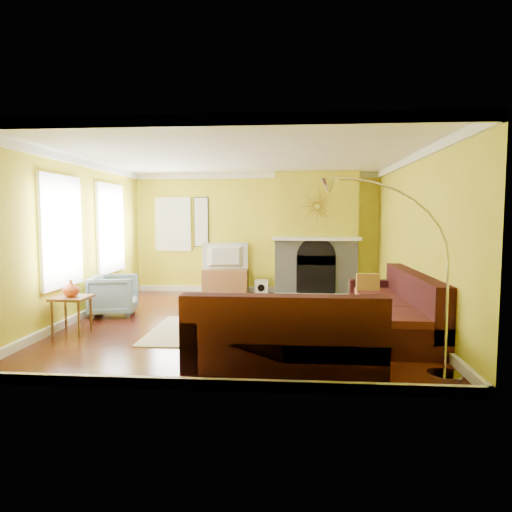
# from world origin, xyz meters

# --- Properties ---
(floor) EXTENTS (5.50, 6.00, 0.02)m
(floor) POSITION_xyz_m (0.00, 0.00, -0.01)
(floor) COLOR #531E11
(floor) RESTS_ON ground
(ceiling) EXTENTS (5.50, 6.00, 0.02)m
(ceiling) POSITION_xyz_m (0.00, 0.00, 2.71)
(ceiling) COLOR white
(ceiling) RESTS_ON ground
(wall_back) EXTENTS (5.50, 0.02, 2.70)m
(wall_back) POSITION_xyz_m (0.00, 3.01, 1.35)
(wall_back) COLOR gold
(wall_back) RESTS_ON ground
(wall_front) EXTENTS (5.50, 0.02, 2.70)m
(wall_front) POSITION_xyz_m (0.00, -3.01, 1.35)
(wall_front) COLOR gold
(wall_front) RESTS_ON ground
(wall_left) EXTENTS (0.02, 6.00, 2.70)m
(wall_left) POSITION_xyz_m (-2.76, 0.00, 1.35)
(wall_left) COLOR gold
(wall_left) RESTS_ON ground
(wall_right) EXTENTS (0.02, 6.00, 2.70)m
(wall_right) POSITION_xyz_m (2.76, 0.00, 1.35)
(wall_right) COLOR gold
(wall_right) RESTS_ON ground
(baseboard) EXTENTS (5.50, 6.00, 0.12)m
(baseboard) POSITION_xyz_m (0.00, 0.00, 0.06)
(baseboard) COLOR white
(baseboard) RESTS_ON floor
(crown_molding) EXTENTS (5.50, 6.00, 0.12)m
(crown_molding) POSITION_xyz_m (0.00, 0.00, 2.64)
(crown_molding) COLOR white
(crown_molding) RESTS_ON ceiling
(window_left_near) EXTENTS (0.06, 1.22, 1.72)m
(window_left_near) POSITION_xyz_m (-2.72, 1.30, 1.50)
(window_left_near) COLOR white
(window_left_near) RESTS_ON wall_left
(window_left_far) EXTENTS (0.06, 1.22, 1.72)m
(window_left_far) POSITION_xyz_m (-2.72, -0.60, 1.50)
(window_left_far) COLOR white
(window_left_far) RESTS_ON wall_left
(window_back) EXTENTS (0.82, 0.06, 1.22)m
(window_back) POSITION_xyz_m (-1.90, 2.96, 1.55)
(window_back) COLOR white
(window_back) RESTS_ON wall_back
(wall_art) EXTENTS (0.34, 0.04, 1.14)m
(wall_art) POSITION_xyz_m (-1.25, 2.97, 1.60)
(wall_art) COLOR white
(wall_art) RESTS_ON wall_back
(fireplace) EXTENTS (1.80, 0.40, 2.70)m
(fireplace) POSITION_xyz_m (1.35, 2.80, 1.35)
(fireplace) COLOR gray
(fireplace) RESTS_ON floor
(mantel) EXTENTS (1.92, 0.22, 0.08)m
(mantel) POSITION_xyz_m (1.35, 2.56, 1.25)
(mantel) COLOR white
(mantel) RESTS_ON fireplace
(hearth) EXTENTS (1.80, 0.70, 0.06)m
(hearth) POSITION_xyz_m (1.35, 2.25, 0.03)
(hearth) COLOR gray
(hearth) RESTS_ON floor
(sunburst) EXTENTS (0.70, 0.04, 0.70)m
(sunburst) POSITION_xyz_m (1.35, 2.57, 1.95)
(sunburst) COLOR olive
(sunburst) RESTS_ON fireplace
(rug) EXTENTS (2.40, 1.80, 0.02)m
(rug) POSITION_xyz_m (-0.09, -0.67, 0.01)
(rug) COLOR beige
(rug) RESTS_ON floor
(sectional_sofa) EXTENTS (3.11, 3.59, 0.90)m
(sectional_sofa) POSITION_xyz_m (1.20, -0.91, 0.45)
(sectional_sofa) COLOR #381215
(sectional_sofa) RESTS_ON floor
(coffee_table) EXTENTS (1.25, 1.25, 0.40)m
(coffee_table) POSITION_xyz_m (0.28, -0.26, 0.20)
(coffee_table) COLOR white
(coffee_table) RESTS_ON floor
(media_console) EXTENTS (1.00, 0.45, 0.55)m
(media_console) POSITION_xyz_m (-0.66, 2.69, 0.28)
(media_console) COLOR brown
(media_console) RESTS_ON floor
(tv) EXTENTS (1.03, 0.34, 0.59)m
(tv) POSITION_xyz_m (-0.66, 2.69, 0.84)
(tv) COLOR black
(tv) RESTS_ON media_console
(subwoofer) EXTENTS (0.30, 0.30, 0.30)m
(subwoofer) POSITION_xyz_m (0.15, 2.79, 0.15)
(subwoofer) COLOR white
(subwoofer) RESTS_ON floor
(armchair) EXTENTS (0.91, 0.89, 0.71)m
(armchair) POSITION_xyz_m (-2.29, 0.35, 0.35)
(armchair) COLOR gray
(armchair) RESTS_ON floor
(side_table) EXTENTS (0.51, 0.51, 0.55)m
(side_table) POSITION_xyz_m (-2.42, -0.92, 0.28)
(side_table) COLOR brown
(side_table) RESTS_ON floor
(vase) EXTENTS (0.30, 0.30, 0.25)m
(vase) POSITION_xyz_m (-2.42, -0.92, 0.67)
(vase) COLOR #DF5723
(vase) RESTS_ON side_table
(book) EXTENTS (0.23, 0.29, 0.03)m
(book) POSITION_xyz_m (0.13, -0.16, 0.41)
(book) COLOR white
(book) RESTS_ON coffee_table
(arc_lamp) EXTENTS (1.35, 0.36, 2.12)m
(arc_lamp) POSITION_xyz_m (1.89, -2.44, 1.06)
(arc_lamp) COLOR silver
(arc_lamp) RESTS_ON floor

